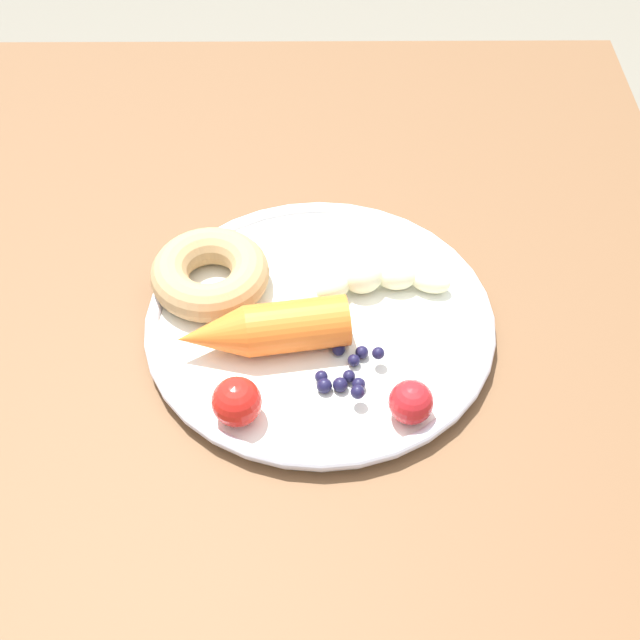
{
  "coord_description": "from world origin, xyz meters",
  "views": [
    {
      "loc": [
        0.44,
        0.04,
        1.29
      ],
      "look_at": [
        -0.05,
        0.04,
        0.75
      ],
      "focal_mm": 49.6,
      "sensor_mm": 36.0,
      "label": 1
    }
  ],
  "objects": [
    {
      "name": "banana",
      "position": [
        -0.08,
        0.08,
        0.76
      ],
      "size": [
        0.07,
        0.15,
        0.03
      ],
      "color": "#EFECB8",
      "rests_on": "plate"
    },
    {
      "name": "tomato_mid",
      "position": [
        0.05,
        -0.02,
        0.76
      ],
      "size": [
        0.04,
        0.04,
        0.04
      ],
      "primitive_type": "sphere",
      "color": "red",
      "rests_on": "plate"
    },
    {
      "name": "tomato_near",
      "position": [
        0.05,
        0.11,
        0.76
      ],
      "size": [
        0.03,
        0.03,
        0.03
      ],
      "primitive_type": "sphere",
      "color": "red",
      "rests_on": "plate"
    },
    {
      "name": "plate",
      "position": [
        -0.05,
        0.04,
        0.74
      ],
      "size": [
        0.29,
        0.29,
        0.02
      ],
      "color": "white",
      "rests_on": "dining_table"
    },
    {
      "name": "carrot_orange",
      "position": [
        -0.02,
        -0.01,
        0.77
      ],
      "size": [
        0.06,
        0.14,
        0.04
      ],
      "color": "orange",
      "rests_on": "plate"
    },
    {
      "name": "donut",
      "position": [
        -0.09,
        -0.05,
        0.76
      ],
      "size": [
        0.13,
        0.13,
        0.03
      ],
      "primitive_type": "torus",
      "rotation": [
        0.0,
        0.0,
        1.27
      ],
      "color": "tan",
      "rests_on": "plate"
    },
    {
      "name": "blueberry_pile",
      "position": [
        0.01,
        0.06,
        0.75
      ],
      "size": [
        0.06,
        0.05,
        0.02
      ],
      "color": "#191638",
      "rests_on": "plate"
    },
    {
      "name": "dining_table",
      "position": [
        0.0,
        0.0,
        0.63
      ],
      "size": [
        1.0,
        0.77,
        0.73
      ],
      "color": "brown",
      "rests_on": "ground_plane"
    }
  ]
}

